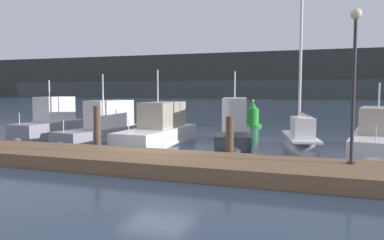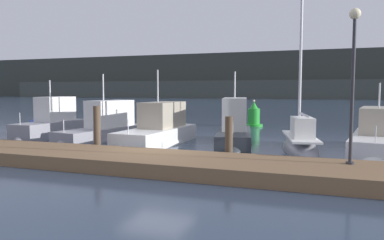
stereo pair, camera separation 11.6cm
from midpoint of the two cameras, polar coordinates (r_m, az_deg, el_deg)
name	(u,v)px [view 2 (the right image)]	position (r m, az deg, el deg)	size (l,w,h in m)	color
ground_plane	(158,159)	(14.24, -5.01, -6.00)	(400.00, 400.00, 0.00)	#2D3D51
dock	(138,161)	(12.84, -7.90, -6.18)	(22.57, 2.80, 0.45)	brown
mooring_pile_1	(97,130)	(15.51, -14.05, -1.56)	(0.28, 0.28, 1.98)	#4C3D2D
mooring_pile_2	(229,140)	(13.32, 5.88, -3.08)	(0.28, 0.28, 1.68)	#4C3D2D
motorboat_berth_1	(51,131)	(21.99, -20.55, -1.52)	(1.74, 4.95, 3.84)	gray
motorboat_berth_2	(104,133)	(20.29, -13.10, -2.00)	(2.71, 6.37, 4.11)	gray
motorboat_berth_3	(158,137)	(18.11, -5.03, -2.62)	(2.27, 6.18, 4.20)	white
motorboat_berth_4	(234,136)	(18.25, 6.66, -2.46)	(2.78, 6.03, 4.12)	#2D3338
sailboat_berth_5	(300,147)	(16.83, 16.33, -3.93)	(2.30, 5.23, 7.24)	gray
motorboat_berth_6	(377,145)	(17.67, 26.58, -3.41)	(3.02, 6.88, 3.55)	white
channel_buoy	(254,117)	(27.17, 9.51, 0.52)	(1.28, 1.28, 1.91)	green
dock_lamppost	(353,62)	(11.84, 23.64, 8.08)	(0.32, 0.32, 4.49)	#2D2D33
hillside_backdrop	(294,77)	(122.23, 15.34, 6.32)	(240.00, 23.00, 14.28)	#333833
rowboat_adrift	(49,121)	(34.10, -20.92, -0.08)	(2.56, 3.56, 0.56)	navy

